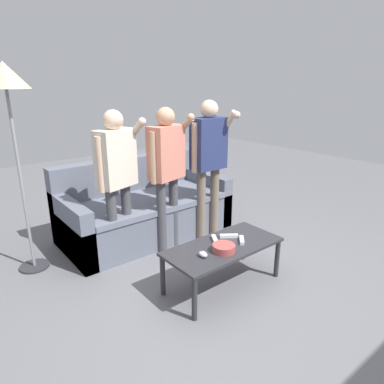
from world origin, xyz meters
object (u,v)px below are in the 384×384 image
Objects in this scene: snack_bowl at (224,248)px; game_remote_wand_far at (215,240)px; game_remote_nunchuk at (203,254)px; player_center at (167,163)px; couch at (144,209)px; player_left at (117,170)px; coffee_table at (223,250)px; player_right at (209,154)px; game_remote_wand_spare at (229,236)px; floor_lamp at (6,88)px; game_remote_wand_near at (242,240)px.

game_remote_wand_far is at bearing 69.72° from snack_bowl.
player_center reaches higher than game_remote_nunchuk.
couch is 1.27× the size of player_left.
player_left is at bearing 115.83° from coffee_table.
player_left is (-0.40, 1.07, 0.53)m from snack_bowl.
player_center is 0.97× the size of player_right.
player_center is (0.32, 0.95, 0.53)m from game_remote_nunchuk.
player_right is (0.86, 0.91, 0.57)m from game_remote_nunchuk.
game_remote_wand_far is 0.15m from game_remote_wand_spare.
game_remote_wand_spare is (0.42, 0.13, -0.01)m from game_remote_nunchuk.
game_remote_nunchuk is 1.37m from player_right.
floor_lamp is 2.02m from player_right.
game_remote_wand_near is 0.83× the size of game_remote_wand_far.
game_remote_nunchuk is 0.66× the size of game_remote_wand_near.
coffee_table is at bearing -124.17° from player_right.
player_right is 9.85× the size of game_remote_wand_far.
couch is at bearing 88.04° from coffee_table.
game_remote_wand_spare is (0.10, -1.32, 0.11)m from couch.
game_remote_wand_far is (-0.05, -0.80, -0.54)m from player_center.
game_remote_wand_far is (0.27, 0.15, -0.01)m from game_remote_nunchuk.
game_remote_nunchuk is 0.55× the size of game_remote_wand_far.
snack_bowl is 0.20m from game_remote_wand_far.
game_remote_wand_near is (0.25, 0.03, -0.01)m from snack_bowl.
player_right is at bearing -44.66° from couch.
game_remote_wand_far is (-0.18, 0.16, -0.00)m from game_remote_wand_near.
floor_lamp is 12.03× the size of game_remote_wand_far.
snack_bowl is (-0.07, -0.08, 0.08)m from coffee_table.
floor_lamp is at bearing 151.88° from player_left.
player_left reaches higher than game_remote_wand_far.
player_center is 0.99m from game_remote_wand_spare.
game_remote_wand_spare is at bearing -55.38° from player_left.
player_left is 1.22m from game_remote_wand_spare.
coffee_table is 0.70× the size of player_center.
game_remote_nunchuk is 0.06× the size of player_left.
game_remote_wand_near is at bearing 6.64° from snack_bowl.
game_remote_wand_spare is (-0.44, -0.78, -0.57)m from player_right.
game_remote_nunchuk is 0.44m from game_remote_wand_spare.
game_remote_wand_spare is at bearing -82.86° from player_center.
floor_lamp is (-0.96, 1.43, 1.28)m from game_remote_nunchuk.
player_left reaches higher than game_remote_wand_near.
game_remote_nunchuk is at bearing -102.49° from couch.
game_remote_wand_far is at bearing -46.34° from floor_lamp.
floor_lamp is 1.27× the size of player_left.
game_remote_wand_far is at bearing 29.13° from game_remote_nunchuk.
player_right is 11.80× the size of game_remote_wand_near.
floor_lamp is at bearing 128.23° from snack_bowl.
snack_bowl is 0.13× the size of player_left.
floor_lamp reaches higher than snack_bowl.
game_remote_wand_near reaches higher than coffee_table.
game_remote_wand_far is at bearing 171.74° from game_remote_wand_spare.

